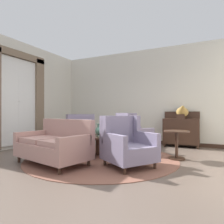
% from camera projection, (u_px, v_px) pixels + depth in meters
% --- Properties ---
extents(ground, '(8.54, 8.54, 0.00)m').
position_uv_depth(ground, '(95.00, 161.00, 4.44)').
color(ground, brown).
extents(wall_back, '(6.23, 0.08, 3.27)m').
position_uv_depth(wall_back, '(140.00, 97.00, 7.17)').
color(wall_back, beige).
rests_on(wall_back, ground).
extents(wall_left, '(0.08, 4.27, 3.27)m').
position_uv_depth(wall_left, '(30.00, 95.00, 6.61)').
color(wall_left, beige).
rests_on(wall_left, ground).
extents(baseboard_back, '(6.07, 0.03, 0.12)m').
position_uv_depth(baseboard_back, '(139.00, 141.00, 7.12)').
color(baseboard_back, '#382319').
rests_on(baseboard_back, ground).
extents(area_rug, '(3.47, 3.47, 0.01)m').
position_uv_depth(area_rug, '(102.00, 158.00, 4.70)').
color(area_rug, brown).
rests_on(area_rug, ground).
extents(window_with_curtains, '(0.12, 1.89, 2.88)m').
position_uv_depth(window_with_curtains, '(19.00, 96.00, 6.11)').
color(window_with_curtains, silver).
extents(coffee_table, '(0.95, 0.95, 0.50)m').
position_uv_depth(coffee_table, '(98.00, 139.00, 4.96)').
color(coffee_table, '#382319').
rests_on(coffee_table, ground).
extents(porcelain_vase, '(0.14, 0.14, 0.31)m').
position_uv_depth(porcelain_vase, '(98.00, 131.00, 4.91)').
color(porcelain_vase, '#4C7A66').
rests_on(porcelain_vase, coffee_table).
extents(settee, '(1.75, 1.18, 0.92)m').
position_uv_depth(settee, '(55.00, 145.00, 4.22)').
color(settee, tan).
rests_on(settee, ground).
extents(armchair_near_sideboard, '(1.11, 1.11, 1.06)m').
position_uv_depth(armchair_near_sideboard, '(132.00, 135.00, 5.54)').
color(armchair_near_sideboard, slate).
rests_on(armchair_near_sideboard, ground).
extents(armchair_near_window, '(1.19, 1.17, 1.02)m').
position_uv_depth(armchair_near_window, '(78.00, 134.00, 6.06)').
color(armchair_near_window, slate).
rests_on(armchair_near_window, ground).
extents(armchair_foreground_right, '(1.20, 1.19, 1.01)m').
position_uv_depth(armchair_foreground_right, '(127.00, 145.00, 4.01)').
color(armchair_foreground_right, slate).
rests_on(armchair_foreground_right, ground).
extents(side_table, '(0.57, 0.57, 0.66)m').
position_uv_depth(side_table, '(177.00, 142.00, 4.60)').
color(side_table, '#382319').
rests_on(side_table, ground).
extents(sideboard, '(1.07, 0.37, 1.11)m').
position_uv_depth(sideboard, '(181.00, 131.00, 6.26)').
color(sideboard, '#382319').
rests_on(sideboard, ground).
extents(gramophone, '(0.45, 0.54, 0.55)m').
position_uv_depth(gramophone, '(182.00, 110.00, 6.16)').
color(gramophone, '#382319').
rests_on(gramophone, sideboard).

